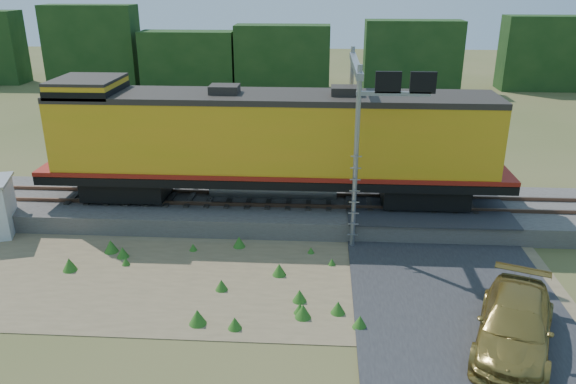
{
  "coord_description": "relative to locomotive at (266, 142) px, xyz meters",
  "views": [
    {
      "loc": [
        2.33,
        -17.53,
        10.34
      ],
      "look_at": [
        1.05,
        3.0,
        2.4
      ],
      "focal_mm": 35.0,
      "sensor_mm": 36.0,
      "label": 1
    }
  ],
  "objects": [
    {
      "name": "dirt_shoulder",
      "position": [
        -1.91,
        -5.5,
        -3.56
      ],
      "size": [
        26.0,
        8.0,
        0.03
      ],
      "primitive_type": "cube",
      "color": "#8C7754",
      "rests_on": "ground"
    },
    {
      "name": "road",
      "position": [
        7.09,
        -5.26,
        -3.49
      ],
      "size": [
        7.0,
        66.0,
        0.86
      ],
      "color": "#38383A",
      "rests_on": "ground"
    },
    {
      "name": "tree_line_north",
      "position": [
        0.09,
        32.0,
        -0.5
      ],
      "size": [
        130.0,
        3.0,
        6.5
      ],
      "color": "#163613",
      "rests_on": "ground"
    },
    {
      "name": "ground",
      "position": [
        0.09,
        -6.0,
        -3.57
      ],
      "size": [
        140.0,
        140.0,
        0.0
      ],
      "primitive_type": "plane",
      "color": "#475123",
      "rests_on": "ground"
    },
    {
      "name": "ballast",
      "position": [
        0.09,
        0.0,
        -3.17
      ],
      "size": [
        70.0,
        5.0,
        0.8
      ],
      "primitive_type": "cube",
      "color": "slate",
      "rests_on": "ground"
    },
    {
      "name": "weed_clumps",
      "position": [
        -3.41,
        -5.9,
        -3.57
      ],
      "size": [
        15.0,
        6.2,
        0.56
      ],
      "primitive_type": null,
      "color": "#316D1F",
      "rests_on": "ground"
    },
    {
      "name": "car",
      "position": [
        8.22,
        -9.14,
        -2.84
      ],
      "size": [
        3.77,
        5.5,
        1.48
      ],
      "primitive_type": "imported",
      "rotation": [
        0.0,
        0.0,
        -0.37
      ],
      "color": "olive",
      "rests_on": "ground"
    },
    {
      "name": "signal_gantry",
      "position": [
        4.13,
        -0.67,
        1.91
      ],
      "size": [
        2.91,
        6.2,
        7.34
      ],
      "color": "gray",
      "rests_on": "ground"
    },
    {
      "name": "locomotive",
      "position": [
        0.0,
        0.0,
        0.0
      ],
      "size": [
        20.54,
        3.13,
        5.3
      ],
      "color": "black",
      "rests_on": "rails"
    },
    {
      "name": "rails",
      "position": [
        0.09,
        0.0,
        -2.69
      ],
      "size": [
        70.0,
        1.54,
        0.16
      ],
      "color": "brown",
      "rests_on": "ballast"
    }
  ]
}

